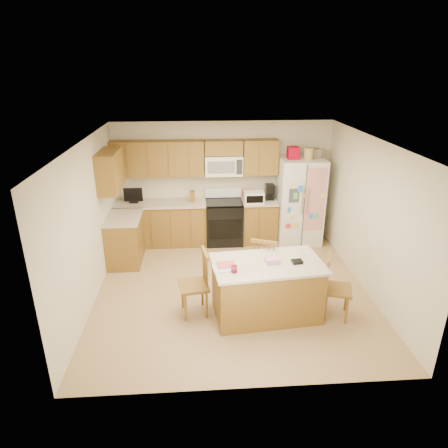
{
  "coord_description": "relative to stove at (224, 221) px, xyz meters",
  "views": [
    {
      "loc": [
        -0.55,
        -5.87,
        3.58
      ],
      "look_at": [
        -0.11,
        0.35,
        1.05
      ],
      "focal_mm": 32.0,
      "sensor_mm": 36.0,
      "label": 1
    }
  ],
  "objects": [
    {
      "name": "windsor_chair_back",
      "position": [
        0.53,
        -2.08,
        0.01
      ],
      "size": [
        0.56,
        0.55,
        1.02
      ],
      "color": "olive",
      "rests_on": "ground"
    },
    {
      "name": "refrigerator",
      "position": [
        1.57,
        -0.06,
        0.45
      ],
      "size": [
        0.9,
        0.79,
        2.04
      ],
      "color": "white",
      "rests_on": "ground"
    },
    {
      "name": "windsor_chair_left",
      "position": [
        -0.61,
        -2.59,
        0.01
      ],
      "size": [
        0.49,
        0.5,
        1.03
      ],
      "color": "olive",
      "rests_on": "ground"
    },
    {
      "name": "island",
      "position": [
        0.45,
        -2.7,
        -0.03
      ],
      "size": [
        1.69,
        1.1,
        0.97
      ],
      "color": "olive",
      "rests_on": "ground"
    },
    {
      "name": "cabinetry",
      "position": [
        -0.98,
        -0.15,
        0.44
      ],
      "size": [
        3.36,
        1.56,
        2.15
      ],
      "color": "olive",
      "rests_on": "ground"
    },
    {
      "name": "room_shell",
      "position": [
        0.0,
        -1.94,
        0.97
      ],
      "size": [
        4.6,
        4.6,
        2.52
      ],
      "color": "beige",
      "rests_on": "ground"
    },
    {
      "name": "ground",
      "position": [
        0.0,
        -1.94,
        -0.47
      ],
      "size": [
        4.5,
        4.5,
        0.0
      ],
      "primitive_type": "plane",
      "color": "#946E49",
      "rests_on": "ground"
    },
    {
      "name": "stove",
      "position": [
        0.0,
        0.0,
        0.0
      ],
      "size": [
        0.76,
        0.65,
        1.13
      ],
      "color": "black",
      "rests_on": "ground"
    },
    {
      "name": "windsor_chair_right",
      "position": [
        1.47,
        -2.81,
        -0.01
      ],
      "size": [
        0.52,
        0.53,
        0.99
      ],
      "color": "olive",
      "rests_on": "ground"
    }
  ]
}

